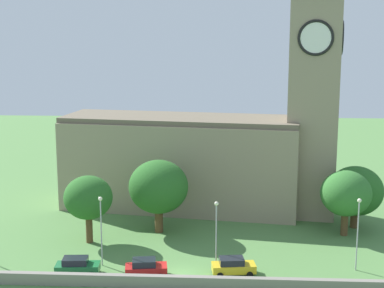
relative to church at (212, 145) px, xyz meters
name	(u,v)px	position (x,y,z in m)	size (l,w,h in m)	color
ground_plane	(189,227)	(-2.68, -8.36, -9.10)	(200.00, 200.00, 0.00)	#517F42
church	(212,145)	(0.00, 0.00, 0.00)	(38.90, 15.10, 33.83)	gray
quay_barrier	(177,282)	(-2.68, -26.34, -8.50)	(52.52, 0.70, 1.20)	gray
car_green	(77,266)	(-13.15, -23.81, -8.18)	(4.60, 2.56, 1.82)	#1E6B38
car_red	(146,268)	(-6.06, -23.87, -8.17)	(4.46, 2.75, 1.85)	red
car_yellow	(233,266)	(2.83, -22.88, -8.19)	(4.64, 2.68, 1.81)	gold
streetlamp_west_mid	(101,220)	(-11.10, -21.27, -4.09)	(0.44, 0.44, 7.59)	#9EA0A5
streetlamp_central	(216,224)	(1.05, -21.36, -4.25)	(0.44, 0.44, 7.31)	#9EA0A5
streetlamp_east_mid	(358,223)	(15.67, -20.98, -3.99)	(0.44, 0.44, 7.77)	#9EA0A5
tree_by_tower	(346,194)	(16.59, -10.13, -3.83)	(6.18, 6.18, 8.09)	brown
tree_riverside_west	(158,187)	(-6.26, -10.28, -3.31)	(7.35, 7.35, 9.14)	brown
tree_churchyard	(88,198)	(-14.05, -14.45, -3.64)	(5.71, 5.71, 8.08)	brown
tree_riverside_east	(356,191)	(18.42, -7.12, -4.30)	(6.94, 6.94, 7.95)	brown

